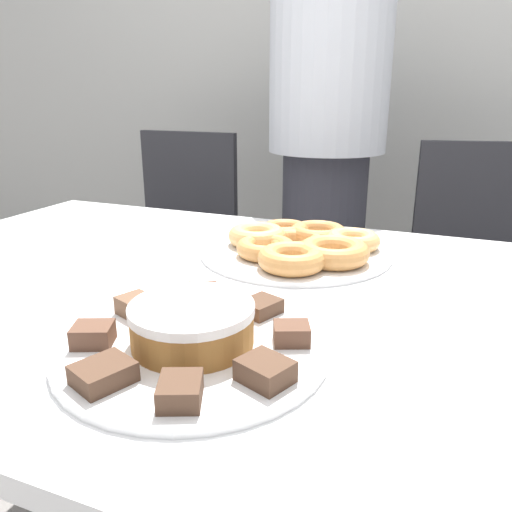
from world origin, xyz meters
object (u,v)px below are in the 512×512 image
(person_standing, at_px, (327,138))
(plate_donuts, at_px, (295,251))
(frosted_cake, at_px, (192,324))
(plate_cake, at_px, (193,347))
(office_chair_right, at_px, (481,305))
(office_chair_left, at_px, (173,262))

(person_standing, height_order, plate_donuts, person_standing)
(person_standing, distance_m, plate_donuts, 0.77)
(person_standing, distance_m, frosted_cake, 1.18)
(person_standing, distance_m, plate_cake, 1.19)
(office_chair_right, bearing_deg, frosted_cake, -123.41)
(office_chair_left, relative_size, plate_cake, 2.61)
(plate_donuts, bearing_deg, office_chair_left, 137.63)
(office_chair_left, height_order, plate_donuts, office_chair_left)
(person_standing, xyz_separation_m, frosted_cake, (0.13, -1.17, -0.13))
(plate_cake, height_order, plate_donuts, same)
(office_chair_right, distance_m, frosted_cake, 1.16)
(person_standing, bearing_deg, office_chair_left, -166.51)
(office_chair_right, distance_m, plate_donuts, 0.79)
(person_standing, height_order, plate_cake, person_standing)
(office_chair_left, distance_m, plate_cake, 1.28)
(office_chair_right, height_order, frosted_cake, office_chair_right)
(office_chair_right, distance_m, plate_cake, 1.15)
(plate_cake, distance_m, plate_donuts, 0.43)
(person_standing, xyz_separation_m, office_chair_right, (0.53, -0.13, -0.46))
(frosted_cake, bearing_deg, office_chair_left, 122.81)
(office_chair_right, xyz_separation_m, plate_cake, (-0.40, -1.04, 0.30))
(person_standing, xyz_separation_m, plate_donuts, (0.13, -0.74, -0.16))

